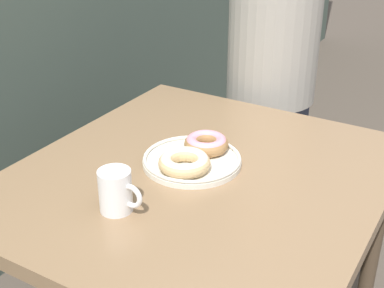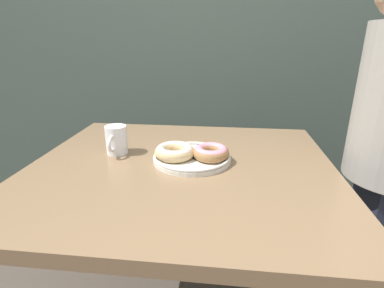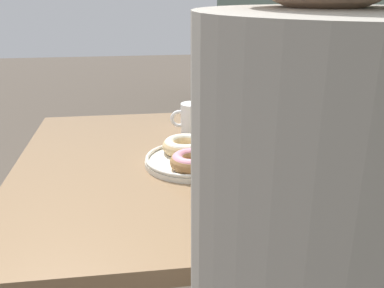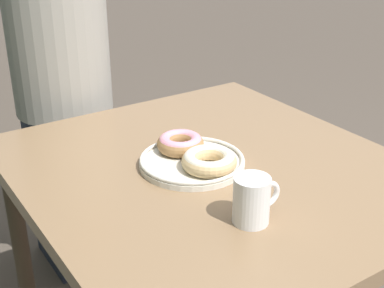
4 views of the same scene
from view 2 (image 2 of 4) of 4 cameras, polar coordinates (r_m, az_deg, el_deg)
wall_back at (r=1.82m, az=2.40°, el=25.57°), size 8.00×0.05×2.60m
dining_table at (r=1.02m, az=-2.04°, el=-7.93°), size 1.00×0.91×0.72m
donut_plate at (r=1.01m, az=-0.10°, el=-1.92°), size 0.30×0.26×0.06m
coffee_mug at (r=1.10m, az=-14.24°, el=0.80°), size 0.08×0.11×0.10m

